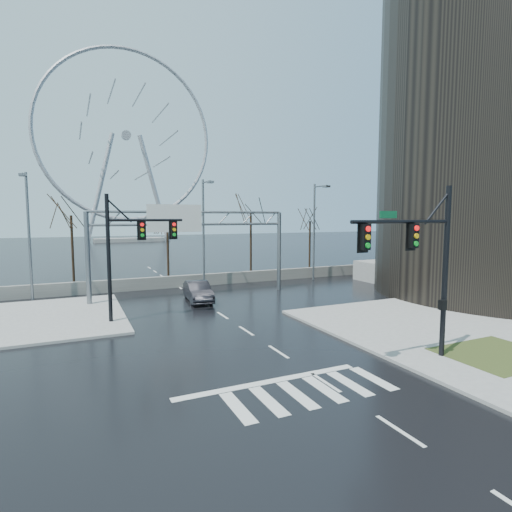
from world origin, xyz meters
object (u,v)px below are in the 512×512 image
ferris_wheel (126,143)px  car (198,291)px  signal_mast_far (128,246)px  sign_gantry (188,234)px  signal_mast_near (425,256)px

ferris_wheel → car: size_ratio=10.67×
car → signal_mast_far: bearing=-138.5°
sign_gantry → car: size_ratio=3.43×
ferris_wheel → car: ferris_wheel is taller
sign_gantry → signal_mast_far: bearing=-132.5°
ferris_wheel → car: (-5.18, -81.91, -25.35)m
car → ferris_wheel: bearing=91.9°
ferris_wheel → car: bearing=-93.6°
car → signal_mast_near: bearing=-67.2°
sign_gantry → car: bearing=-84.1°
sign_gantry → ferris_wheel: 82.91m
signal_mast_near → signal_mast_far: 17.03m
sign_gantry → car: (0.19, -1.87, -4.40)m
signal_mast_near → sign_gantry: (-5.52, 19.00, 0.31)m
signal_mast_far → car: size_ratio=1.68×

